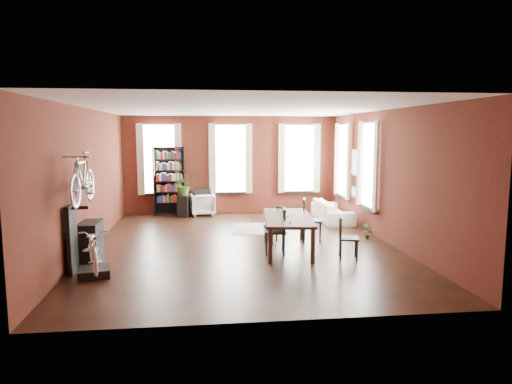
{
  "coord_description": "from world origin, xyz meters",
  "views": [
    {
      "loc": [
        -0.92,
        -10.59,
        2.65
      ],
      "look_at": [
        0.39,
        0.6,
        1.18
      ],
      "focal_mm": 32.0,
      "sensor_mm": 36.0,
      "label": 1
    }
  ],
  "objects": [
    {
      "name": "cream_sofa",
      "position": [
        2.95,
        2.6,
        0.41
      ],
      "size": [
        0.61,
        2.08,
        0.81
      ],
      "primitive_type": "imported",
      "rotation": [
        0.0,
        0.0,
        1.57
      ],
      "color": "beige",
      "rests_on": "ground"
    },
    {
      "name": "dining_chair_d",
      "position": [
        1.73,
        0.17,
        0.52
      ],
      "size": [
        0.59,
        0.59,
        1.04
      ],
      "primitive_type": "cube",
      "rotation": [
        0.0,
        0.0,
        1.32
      ],
      "color": "#1A373A",
      "rests_on": "ground"
    },
    {
      "name": "plant_stand",
      "position": [
        -1.54,
        3.82,
        0.34
      ],
      "size": [
        0.41,
        0.41,
        0.68
      ],
      "primitive_type": "cube",
      "rotation": [
        0.0,
        0.0,
        -0.25
      ],
      "color": "black",
      "rests_on": "ground"
    },
    {
      "name": "dining_chair_b",
      "position": [
        0.77,
        -0.01,
        0.44
      ],
      "size": [
        0.54,
        0.54,
        0.89
      ],
      "primitive_type": "cube",
      "rotation": [
        0.0,
        0.0,
        -1.17
      ],
      "color": "black",
      "rests_on": "ground"
    },
    {
      "name": "striped_rug",
      "position": [
        0.38,
        1.76,
        0.01
      ],
      "size": [
        1.16,
        1.66,
        0.01
      ],
      "primitive_type": "cube",
      "rotation": [
        0.0,
        0.0,
        -0.12
      ],
      "color": "black",
      "rests_on": "ground"
    },
    {
      "name": "bicycle_hung",
      "position": [
        -3.15,
        -1.8,
        2.13
      ],
      "size": [
        0.47,
        1.0,
        1.66
      ],
      "primitive_type": "imported",
      "color": "#A5A8AD",
      "rests_on": "bike_wall_rack"
    },
    {
      "name": "plant_on_stand",
      "position": [
        -1.51,
        3.83,
        0.94
      ],
      "size": [
        0.77,
        0.82,
        0.53
      ],
      "primitive_type": "imported",
      "rotation": [
        0.0,
        0.0,
        0.28
      ],
      "color": "#2D5421",
      "rests_on": "plant_stand"
    },
    {
      "name": "white_armchair",
      "position": [
        -0.93,
        4.1,
        0.38
      ],
      "size": [
        0.81,
        0.77,
        0.77
      ],
      "primitive_type": "imported",
      "rotation": [
        0.0,
        0.0,
        3.24
      ],
      "color": "silver",
      "rests_on": "ground"
    },
    {
      "name": "plant_small",
      "position": [
        3.17,
        0.27,
        0.07
      ],
      "size": [
        0.25,
        0.41,
        0.14
      ],
      "primitive_type": "imported",
      "rotation": [
        0.0,
        0.0,
        0.11
      ],
      "color": "#2D6227",
      "rests_on": "ground"
    },
    {
      "name": "bookshelf",
      "position": [
        -2.0,
        4.3,
        1.1
      ],
      "size": [
        1.0,
        0.32,
        2.2
      ],
      "primitive_type": "cube",
      "color": "black",
      "rests_on": "ground"
    },
    {
      "name": "plant_by_sofa",
      "position": [
        2.77,
        3.58,
        0.13
      ],
      "size": [
        0.42,
        0.62,
        0.25
      ],
      "primitive_type": "imported",
      "rotation": [
        0.0,
        0.0,
        0.21
      ],
      "color": "#2A5522",
      "rests_on": "ground"
    },
    {
      "name": "bike_trainer",
      "position": [
        -2.96,
        -2.1,
        0.08
      ],
      "size": [
        0.68,
        0.68,
        0.16
      ],
      "primitive_type": "cube",
      "rotation": [
        0.0,
        0.0,
        0.24
      ],
      "color": "black",
      "rests_on": "ground"
    },
    {
      "name": "bike_wall_rack",
      "position": [
        -3.4,
        -1.8,
        0.65
      ],
      "size": [
        0.16,
        0.6,
        1.3
      ],
      "primitive_type": "cube",
      "color": "black",
      "rests_on": "ground"
    },
    {
      "name": "room",
      "position": [
        0.25,
        0.62,
        2.14
      ],
      "size": [
        9.0,
        9.04,
        3.22
      ],
      "color": "black",
      "rests_on": "ground"
    },
    {
      "name": "bicycle_floor",
      "position": [
        -2.93,
        -2.14,
        0.91
      ],
      "size": [
        0.73,
        0.91,
        1.5
      ],
      "primitive_type": "imported",
      "rotation": [
        0.0,
        0.0,
        0.3
      ],
      "color": "silver",
      "rests_on": "bike_trainer"
    },
    {
      "name": "console_table",
      "position": [
        -3.28,
        -0.9,
        0.4
      ],
      "size": [
        0.4,
        0.8,
        0.8
      ],
      "primitive_type": "cube",
      "color": "black",
      "rests_on": "ground"
    },
    {
      "name": "dining_chair_a",
      "position": [
        0.63,
        -0.91,
        0.51
      ],
      "size": [
        0.51,
        0.51,
        1.01
      ],
      "primitive_type": "cube",
      "rotation": [
        0.0,
        0.0,
        -1.67
      ],
      "color": "#193837",
      "rests_on": "ground"
    },
    {
      "name": "dining_table",
      "position": [
        0.97,
        -0.63,
        0.39
      ],
      "size": [
        1.28,
        2.37,
        0.77
      ],
      "primitive_type": "cube",
      "rotation": [
        0.0,
        0.0,
        -0.11
      ],
      "color": "#4B3A2D",
      "rests_on": "ground"
    },
    {
      "name": "dining_chair_c",
      "position": [
        2.12,
        -1.48,
        0.45
      ],
      "size": [
        0.5,
        0.5,
        0.89
      ],
      "primitive_type": "cube",
      "rotation": [
        0.0,
        0.0,
        1.33
      ],
      "color": "#1E2F1B",
      "rests_on": "ground"
    }
  ]
}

